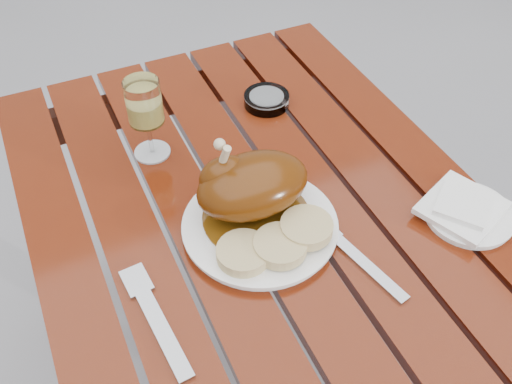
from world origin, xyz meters
The scene contains 10 objects.
table centered at (0.00, 0.00, 0.38)m, with size 0.80×1.20×0.75m, color maroon.
dinner_plate centered at (-0.02, 0.00, 0.76)m, with size 0.27×0.27×0.02m, color white.
roast_duck centered at (-0.02, 0.05, 0.82)m, with size 0.20×0.19×0.14m.
bread_dumplings centered at (-0.02, -0.06, 0.78)m, with size 0.21×0.10×0.03m.
wine_glass centered at (-0.13, 0.28, 0.83)m, with size 0.07×0.07×0.17m, color #DCCF64.
side_plate centered at (0.33, -0.12, 0.76)m, with size 0.16×0.16×0.01m, color white.
napkin centered at (0.32, -0.11, 0.77)m, with size 0.13×0.12×0.01m, color white.
ashtray centered at (0.14, 0.33, 0.76)m, with size 0.10×0.10×0.02m, color #B2B7BC.
fork centered at (-0.24, -0.11, 0.75)m, with size 0.03×0.21×0.01m, color gray.
knife centered at (0.10, -0.12, 0.75)m, with size 0.02×0.22×0.01m, color gray.
Camera 1 is at (-0.30, -0.59, 1.51)m, focal length 40.00 mm.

